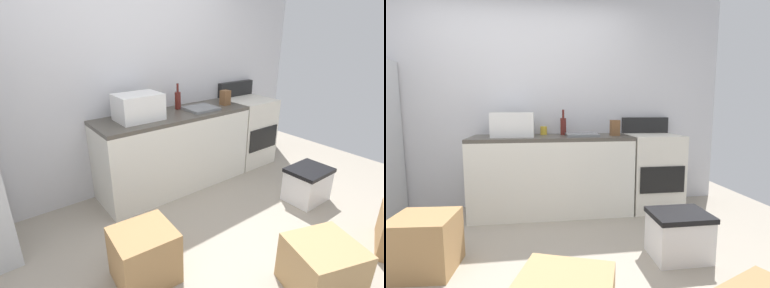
{
  "view_description": "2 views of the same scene",
  "coord_description": "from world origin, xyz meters",
  "views": [
    {
      "loc": [
        -1.43,
        -1.45,
        1.76
      ],
      "look_at": [
        0.24,
        0.79,
        0.67
      ],
      "focal_mm": 27.22,
      "sensor_mm": 36.0,
      "label": 1
    },
    {
      "loc": [
        0.17,
        -1.93,
        1.2
      ],
      "look_at": [
        0.55,
        0.77,
        0.86
      ],
      "focal_mm": 25.6,
      "sensor_mm": 36.0,
      "label": 2
    }
  ],
  "objects": [
    {
      "name": "knife_block",
      "position": [
        1.03,
        1.15,
        0.99
      ],
      "size": [
        0.1,
        0.1,
        0.18
      ],
      "primitive_type": "cube",
      "color": "brown",
      "rests_on": "kitchen_counter"
    },
    {
      "name": "wall_back",
      "position": [
        0.0,
        1.55,
        1.3
      ],
      "size": [
        5.0,
        0.1,
        2.6
      ],
      "primitive_type": "cube",
      "color": "silver",
      "rests_on": "ground_plane"
    },
    {
      "name": "stove_oven",
      "position": [
        1.52,
        1.21,
        0.47
      ],
      "size": [
        0.6,
        0.61,
        1.1
      ],
      "color": "silver",
      "rests_on": "ground_plane"
    },
    {
      "name": "kitchen_counter",
      "position": [
        0.3,
        1.2,
        0.45
      ],
      "size": [
        1.8,
        0.6,
        0.9
      ],
      "color": "silver",
      "rests_on": "ground_plane"
    },
    {
      "name": "microwave",
      "position": [
        -0.13,
        1.21,
        1.04
      ],
      "size": [
        0.46,
        0.34,
        0.27
      ],
      "primitive_type": "cube",
      "color": "white",
      "rests_on": "kitchen_counter"
    },
    {
      "name": "cardboard_box_large",
      "position": [
        0.27,
        -0.71,
        0.19
      ],
      "size": [
        0.58,
        0.55,
        0.39
      ],
      "primitive_type": "cube",
      "rotation": [
        0.0,
        0.0,
        -0.33
      ],
      "color": "tan",
      "rests_on": "ground_plane"
    },
    {
      "name": "sink_basin",
      "position": [
        0.64,
        1.15,
        0.92
      ],
      "size": [
        0.36,
        0.32,
        0.03
      ],
      "primitive_type": "cube",
      "color": "slate",
      "rests_on": "kitchen_counter"
    },
    {
      "name": "coffee_mug",
      "position": [
        0.21,
        1.38,
        0.95
      ],
      "size": [
        0.08,
        0.08,
        0.1
      ],
      "primitive_type": "cylinder",
      "color": "gold",
      "rests_on": "kitchen_counter"
    },
    {
      "name": "storage_bin",
      "position": [
        1.27,
        0.04,
        0.19
      ],
      "size": [
        0.46,
        0.36,
        0.38
      ],
      "color": "silver",
      "rests_on": "ground_plane"
    },
    {
      "name": "cardboard_box_small",
      "position": [
        -0.69,
        0.13,
        0.21
      ],
      "size": [
        0.46,
        0.42,
        0.42
      ],
      "primitive_type": "cube",
      "rotation": [
        0.0,
        0.0,
        -0.07
      ],
      "color": "#A37A4C",
      "rests_on": "ground_plane"
    },
    {
      "name": "wine_bottle",
      "position": [
        0.45,
        1.33,
        1.01
      ],
      "size": [
        0.07,
        0.07,
        0.3
      ],
      "color": "#591E19",
      "rests_on": "kitchen_counter"
    },
    {
      "name": "ground_plane",
      "position": [
        0.0,
        0.0,
        0.0
      ],
      "size": [
        6.0,
        6.0,
        0.0
      ],
      "primitive_type": "plane",
      "color": "#9E9384"
    }
  ]
}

